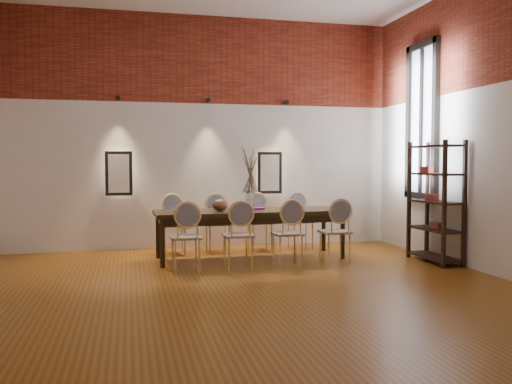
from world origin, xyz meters
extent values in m
cube|color=brown|center=(0.00, 0.00, -0.01)|extent=(7.00, 7.00, 0.02)
cube|color=silver|center=(0.00, 3.55, 2.00)|extent=(7.00, 0.10, 4.00)
cube|color=silver|center=(0.00, -3.55, 2.00)|extent=(7.00, 0.10, 4.00)
cube|color=maroon|center=(0.00, 3.48, 3.25)|extent=(7.00, 0.02, 1.50)
cube|color=maroon|center=(3.48, 0.00, 3.25)|extent=(0.02, 7.00, 1.50)
cube|color=#FFEAC6|center=(-1.30, 3.45, 1.30)|extent=(0.36, 0.06, 0.66)
cube|color=#FFEAC6|center=(1.30, 3.45, 1.30)|extent=(0.36, 0.06, 0.66)
cylinder|color=black|center=(-1.30, 3.42, 2.55)|extent=(0.08, 0.10, 0.08)
cylinder|color=black|center=(0.20, 3.42, 2.55)|extent=(0.08, 0.10, 0.08)
cylinder|color=black|center=(1.60, 3.42, 2.55)|extent=(0.08, 0.10, 0.08)
cube|color=silver|center=(3.46, 2.00, 2.15)|extent=(0.02, 0.78, 2.38)
cube|color=black|center=(3.44, 2.00, 2.15)|extent=(0.08, 0.90, 2.50)
cube|color=black|center=(3.44, 2.00, 2.15)|extent=(0.06, 0.06, 2.40)
cube|color=black|center=(0.67, 2.23, 0.38)|extent=(2.93, 1.01, 0.75)
cylinder|color=silver|center=(0.67, 2.23, 0.90)|extent=(0.14, 0.14, 0.30)
ellipsoid|color=brown|center=(0.20, 2.16, 0.84)|extent=(0.24, 0.24, 0.18)
cube|color=#831C68|center=(0.78, 2.33, 0.77)|extent=(0.26, 0.19, 0.03)
camera|label=1|loc=(-1.15, -5.87, 1.48)|focal=38.00mm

